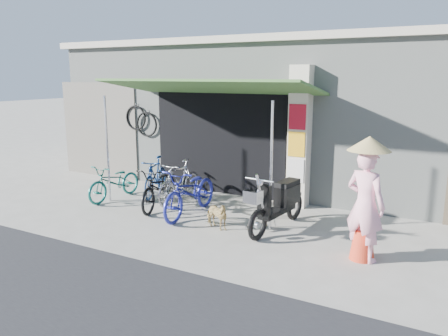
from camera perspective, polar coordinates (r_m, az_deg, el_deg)
The scene contains 13 objects.
ground at distance 7.94m, azimuth -2.19°, elevation -8.56°, with size 80.00×80.00×0.00m, color #A39E93.
bicycle_shop at distance 12.13m, azimuth 10.14°, elevation 7.33°, with size 12.30×5.30×3.66m.
shop_pillar at distance 9.40m, azimuth 9.89°, elevation 3.95°, with size 0.42×0.44×3.00m.
awning at distance 9.30m, azimuth -2.01°, elevation 10.32°, with size 4.60×1.88×2.72m.
neighbour_left at distance 12.66m, azimuth -15.95°, elevation 4.81°, with size 2.60×0.06×2.60m, color #6B665B.
bike_teal at distance 10.26m, azimuth -14.08°, elevation -1.75°, with size 0.55×1.57×0.82m, color #156257.
bike_blue at distance 10.36m, azimuth -8.93°, elevation -1.14°, with size 0.43×1.52×0.91m, color navy.
bike_black at distance 9.41m, azimuth -8.40°, elevation -2.48°, with size 0.60×1.73×0.91m, color black.
bike_silver at distance 9.74m, azimuth -5.80°, elevation -1.79°, with size 0.45×1.58×0.95m, color #A7A7AC.
bike_navy at distance 8.81m, azimuth -4.36°, elevation -3.10°, with size 0.66×1.88×0.99m, color navy.
street_dog at distance 8.10m, azimuth -1.08°, elevation -6.17°, with size 0.28×0.62×0.52m, color #A77258.
moped at distance 8.09m, azimuth 7.16°, elevation -4.55°, with size 0.58×1.91×1.09m.
nun at distance 6.92m, azimuth 18.00°, elevation -4.09°, with size 0.75×0.64×1.92m.
Camera 1 is at (3.80, -6.39, 2.79)m, focal length 35.00 mm.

